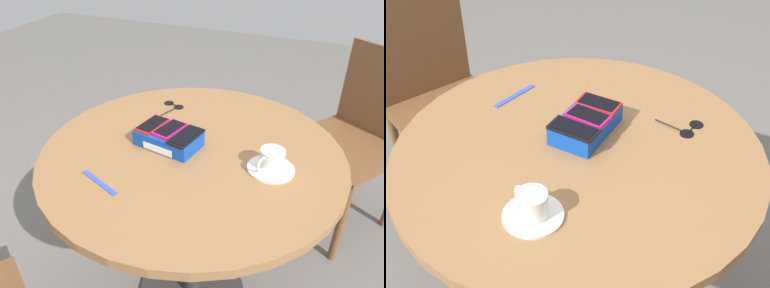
% 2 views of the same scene
% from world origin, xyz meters
% --- Properties ---
extents(round_table, '(1.01, 1.01, 0.76)m').
position_xyz_m(round_table, '(0.00, 0.00, 0.63)').
color(round_table, '#2D2D2D').
rests_on(round_table, ground_plane).
extents(phone_box, '(0.23, 0.16, 0.05)m').
position_xyz_m(phone_box, '(-0.08, -0.01, 0.78)').
color(phone_box, '#0F42AD').
rests_on(phone_box, round_table).
extents(phone_red, '(0.08, 0.13, 0.01)m').
position_xyz_m(phone_red, '(-0.15, 0.01, 0.81)').
color(phone_red, red).
rests_on(phone_red, phone_box).
extents(phone_magenta, '(0.09, 0.13, 0.01)m').
position_xyz_m(phone_magenta, '(-0.08, -0.00, 0.82)').
color(phone_magenta, '#D11975').
rests_on(phone_magenta, phone_box).
extents(phone_black, '(0.09, 0.15, 0.01)m').
position_xyz_m(phone_black, '(-0.01, -0.02, 0.81)').
color(phone_black, black).
rests_on(phone_black, phone_box).
extents(saucer, '(0.15, 0.15, 0.01)m').
position_xyz_m(saucer, '(0.27, -0.01, 0.76)').
color(saucer, white).
rests_on(saucer, round_table).
extents(coffee_cup, '(0.08, 0.10, 0.06)m').
position_xyz_m(coffee_cup, '(0.27, -0.02, 0.80)').
color(coffee_cup, white).
rests_on(coffee_cup, saucer).
extents(lanyard_strap, '(0.16, 0.07, 0.00)m').
position_xyz_m(lanyard_strap, '(-0.18, -0.27, 0.76)').
color(lanyard_strap, blue).
rests_on(lanyard_strap, round_table).
extents(sunglasses, '(0.09, 0.14, 0.01)m').
position_xyz_m(sunglasses, '(-0.20, 0.26, 0.76)').
color(sunglasses, black).
rests_on(sunglasses, round_table).
extents(chair_far_side, '(0.64, 0.64, 0.90)m').
position_xyz_m(chair_far_side, '(0.54, 0.79, 0.48)').
color(chair_far_side, brown).
rests_on(chair_far_side, ground_plane).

